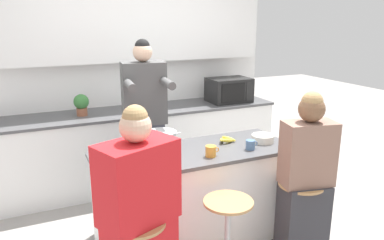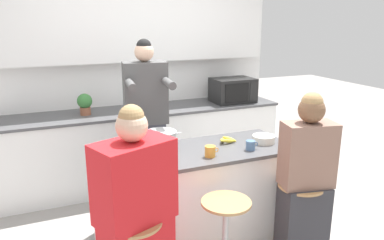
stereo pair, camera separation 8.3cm
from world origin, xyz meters
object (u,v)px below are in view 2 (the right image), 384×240
kitchen_island (195,198)px  coffee_cup_near (210,151)px  cooking_pot (161,141)px  person_seated_near (305,188)px  bar_stool_rightmost (298,221)px  person_wrapped_blanket (136,220)px  coffee_cup_far (251,145)px  fruit_bowl (116,152)px  bar_stool_center (225,240)px  microwave (233,90)px  potted_plant (85,103)px  person_cooking (147,133)px  banana_bunch (227,140)px

kitchen_island → coffee_cup_near: bearing=-71.7°
cooking_pot → person_seated_near: bearing=-36.2°
person_seated_near → cooking_pot: bearing=156.3°
bar_stool_rightmost → person_wrapped_blanket: size_ratio=0.47×
coffee_cup_far → fruit_bowl: bearing=163.9°
bar_stool_center → microwave: size_ratio=1.30×
person_seated_near → microwave: bearing=89.7°
microwave → person_wrapped_blanket: bearing=-132.0°
bar_stool_rightmost → potted_plant: size_ratio=2.86×
person_cooking → person_seated_near: person_cooking is taller
cooking_pot → coffee_cup_far: bearing=-23.1°
person_cooking → banana_bunch: person_cooking is taller
banana_bunch → fruit_bowl: bearing=176.1°
coffee_cup_far → potted_plant: potted_plant is taller
person_cooking → banana_bunch: bearing=-38.2°
banana_bunch → potted_plant: 1.76m
coffee_cup_near → cooking_pot: bearing=135.4°
cooking_pot → potted_plant: 1.43m
coffee_cup_near → coffee_cup_far: coffee_cup_near is taller
person_seated_near → banana_bunch: person_seated_near is taller
kitchen_island → cooking_pot: size_ratio=4.92×
cooking_pot → coffee_cup_far: cooking_pot is taller
potted_plant → bar_stool_rightmost: bearing=-56.2°
cooking_pot → microwave: 1.93m
person_seated_near → banana_bunch: bearing=131.7°
bar_stool_center → person_wrapped_blanket: (-0.66, -0.00, 0.32)m
coffee_cup_far → banana_bunch: (-0.10, 0.24, -0.01)m
bar_stool_rightmost → banana_bunch: 0.89m
bar_stool_center → person_cooking: (-0.23, 1.22, 0.51)m
bar_stool_center → microwave: (1.16, 2.02, 0.69)m
person_wrapped_blanket → fruit_bowl: person_wrapped_blanket is taller
banana_bunch → person_cooking: bearing=134.8°
bar_stool_center → fruit_bowl: size_ratio=3.61×
bar_stool_rightmost → banana_bunch: size_ratio=3.78×
bar_stool_center → person_wrapped_blanket: person_wrapped_blanket is taller
fruit_bowl → banana_bunch: size_ratio=1.05×
coffee_cup_near → bar_stool_rightmost: bearing=-31.0°
person_seated_near → microwave: (0.46, 2.02, 0.40)m
cooking_pot → potted_plant: potted_plant is taller
person_cooking → fruit_bowl: bearing=-121.3°
bar_stool_rightmost → fruit_bowl: size_ratio=3.61×
bar_stool_rightmost → microwave: size_ratio=1.30×
person_cooking → microwave: bearing=37.2°
person_cooking → person_seated_near: 1.55m
person_cooking → cooking_pot: bearing=-85.6°
coffee_cup_far → person_seated_near: bearing=-57.0°
person_wrapped_blanket → potted_plant: bearing=70.1°
coffee_cup_near → microwave: (1.10, 1.63, 0.14)m
fruit_bowl → person_cooking: bearing=51.6°
bar_stool_center → bar_stool_rightmost: (0.68, 0.02, 0.00)m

